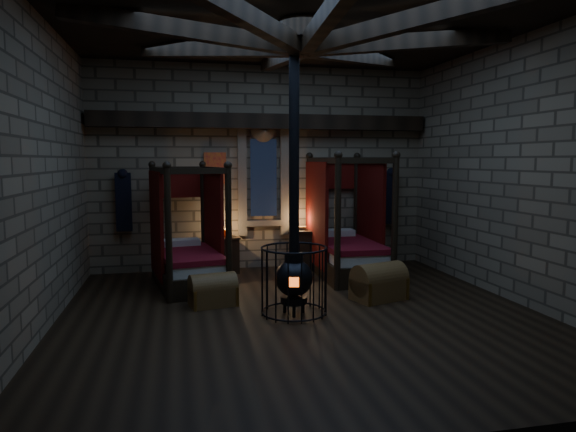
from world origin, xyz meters
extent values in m
cube|color=black|center=(0.00, 0.00, 0.00)|extent=(7.00, 7.00, 0.01)
cube|color=#847054|center=(0.00, 3.50, 2.10)|extent=(7.00, 0.02, 4.20)
cube|color=#847054|center=(0.00, -3.50, 2.10)|extent=(7.00, 0.02, 4.20)
cube|color=#847054|center=(-3.50, 0.00, 2.10)|extent=(0.02, 7.00, 4.20)
cube|color=#847054|center=(3.50, 0.00, 2.10)|extent=(0.02, 7.00, 4.20)
cube|color=black|center=(0.00, 0.00, 4.20)|extent=(7.00, 7.00, 0.01)
cube|color=black|center=(0.00, 3.32, 3.05)|extent=(6.86, 0.35, 0.30)
cylinder|color=black|center=(0.00, 0.00, 4.05)|extent=(0.70, 0.70, 0.25)
cube|color=black|center=(0.00, 3.45, 1.90)|extent=(0.55, 0.04, 1.60)
cube|color=maroon|center=(-1.00, 3.46, 2.10)|extent=(0.45, 0.03, 0.65)
cube|color=black|center=(-2.80, 3.34, 1.45)|extent=(0.30, 0.10, 1.15)
cube|color=black|center=(2.80, 3.34, 1.45)|extent=(0.30, 0.10, 1.15)
cube|color=black|center=(-1.59, 2.13, 0.18)|extent=(1.36, 2.17, 0.35)
cube|color=beige|center=(-1.59, 2.13, 0.45)|extent=(1.22, 2.00, 0.21)
cube|color=maroon|center=(-1.59, 2.13, 0.59)|extent=(1.29, 2.05, 0.10)
cube|color=beige|center=(-1.71, 2.86, 0.68)|extent=(0.73, 0.45, 0.14)
cube|color=#5C0D07|center=(-1.75, 3.12, 1.80)|extent=(1.07, 0.22, 0.54)
cylinder|color=black|center=(-1.92, 1.09, 1.07)|extent=(0.11, 0.11, 2.15)
cylinder|color=black|center=(-2.23, 3.01, 1.07)|extent=(0.11, 0.11, 2.15)
cylinder|color=black|center=(-0.95, 1.24, 1.07)|extent=(0.11, 0.11, 2.15)
cylinder|color=black|center=(-1.27, 3.17, 1.07)|extent=(0.11, 0.11, 2.15)
cube|color=#5C0D07|center=(-2.15, 2.34, 1.12)|extent=(0.29, 1.45, 1.90)
cube|color=#5C0D07|center=(-1.13, 2.50, 1.12)|extent=(0.29, 1.45, 1.90)
cube|color=black|center=(1.48, 2.33, 0.19)|extent=(1.17, 2.21, 0.38)
cube|color=beige|center=(1.48, 2.33, 0.48)|extent=(1.04, 2.04, 0.23)
cube|color=maroon|center=(1.48, 2.33, 0.63)|extent=(1.11, 2.08, 0.11)
cube|color=beige|center=(1.49, 3.13, 0.74)|extent=(0.74, 0.38, 0.15)
cube|color=#5C0D07|center=(1.50, 3.41, 1.95)|extent=(1.16, 0.07, 0.58)
cylinder|color=black|center=(0.93, 1.29, 1.16)|extent=(0.12, 0.12, 2.31)
cylinder|color=black|center=(0.97, 3.39, 1.16)|extent=(0.12, 0.12, 2.31)
cylinder|color=black|center=(1.98, 1.27, 1.16)|extent=(0.12, 0.12, 2.31)
cylinder|color=black|center=(2.02, 3.37, 1.16)|extent=(0.12, 0.12, 2.31)
cube|color=#5C0D07|center=(0.93, 2.65, 1.21)|extent=(0.09, 1.58, 2.05)
cube|color=#5C0D07|center=(2.04, 2.63, 1.21)|extent=(0.09, 1.58, 2.05)
cube|color=brown|center=(-1.26, 0.79, 0.15)|extent=(0.78, 0.56, 0.30)
cylinder|color=brown|center=(-1.26, 0.79, 0.30)|extent=(0.78, 0.56, 0.44)
cube|color=#AB7F34|center=(-1.58, 0.73, 0.15)|extent=(0.13, 0.45, 0.31)
cube|color=#AB7F34|center=(-0.93, 0.86, 0.15)|extent=(0.13, 0.45, 0.31)
cube|color=brown|center=(1.42, 0.57, 0.17)|extent=(0.96, 0.75, 0.35)
cylinder|color=brown|center=(1.42, 0.57, 0.35)|extent=(0.96, 0.75, 0.51)
cube|color=#AB7F34|center=(1.05, 0.45, 0.17)|extent=(0.21, 0.53, 0.37)
cube|color=#AB7F34|center=(1.79, 0.69, 0.17)|extent=(0.21, 0.53, 0.37)
cube|color=black|center=(-0.83, 3.08, 0.35)|extent=(0.50, 0.49, 0.69)
cube|color=black|center=(-0.83, 3.08, 0.71)|extent=(0.55, 0.53, 0.04)
cylinder|color=#AB7F34|center=(-0.83, 3.08, 0.81)|extent=(0.10, 0.10, 0.16)
cube|color=black|center=(0.73, 3.13, 0.39)|extent=(0.57, 0.55, 0.78)
cube|color=black|center=(0.73, 3.13, 0.80)|extent=(0.62, 0.61, 0.04)
cube|color=brown|center=(0.73, 3.13, 0.87)|extent=(0.23, 0.19, 0.06)
cylinder|color=black|center=(-0.12, 0.08, 0.22)|extent=(0.40, 0.40, 0.10)
sphere|color=black|center=(-0.12, 0.08, 0.55)|extent=(0.56, 0.56, 0.56)
cylinder|color=black|center=(-0.12, 0.08, 0.84)|extent=(0.28, 0.28, 0.14)
cube|color=#FF5914|center=(-0.17, -0.18, 0.55)|extent=(0.14, 0.05, 0.14)
cylinder|color=black|center=(-0.12, 0.08, 2.47)|extent=(0.15, 0.15, 3.16)
torus|color=black|center=(-0.12, 0.08, 0.04)|extent=(0.98, 0.98, 0.03)
torus|color=black|center=(-0.12, 0.08, 0.99)|extent=(0.98, 0.98, 0.03)
camera|label=1|loc=(-1.76, -7.13, 2.27)|focal=32.00mm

